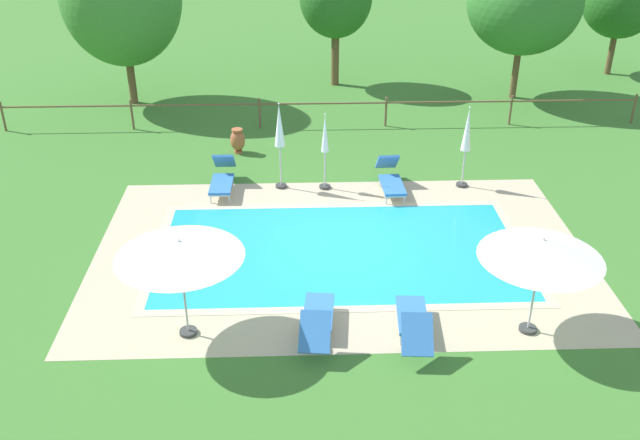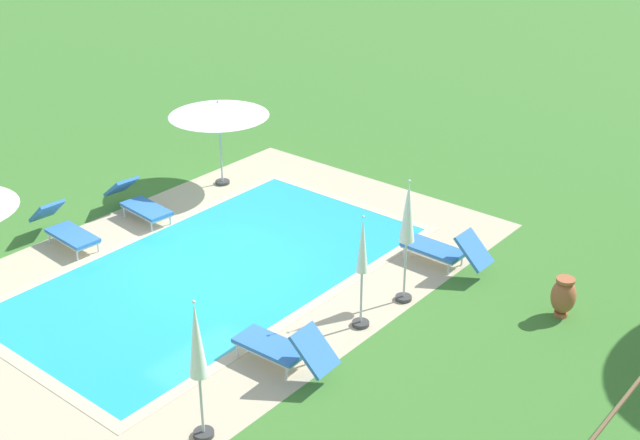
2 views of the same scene
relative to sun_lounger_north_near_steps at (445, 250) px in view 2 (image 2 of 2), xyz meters
The scene contains 14 objects.
ground_plane 4.74m from the sun_lounger_north_near_steps, 48.32° to the right, with size 160.00×160.00×0.00m, color #3D752D.
pool_deck_paving 4.74m from the sun_lounger_north_near_steps, 48.32° to the right, with size 11.85×7.81×0.01m, color #BCAD8E.
swimming_pool_water 4.74m from the sun_lounger_north_near_steps, 48.32° to the right, with size 8.64×4.60×0.01m, color #23A8C1.
pool_coping_rim 4.74m from the sun_lounger_north_near_steps, 48.32° to the right, with size 9.12×5.08×0.01m.
sun_lounger_north_near_steps is the anchor object (origin of this frame).
sun_lounger_north_mid 8.19m from the sun_lounger_north_near_steps, 57.62° to the right, with size 0.74×2.01×0.88m.
sun_lounger_north_far 4.77m from the sun_lounger_north_near_steps, ahead, with size 0.68×1.95×0.93m.
sun_lounger_north_end 7.18m from the sun_lounger_north_near_steps, 69.81° to the right, with size 0.79×2.04×0.85m.
patio_umbrella_open_foreground 6.85m from the sun_lounger_north_near_steps, 91.13° to the right, with size 2.48×2.48×2.21m.
patio_umbrella_closed_row_west 3.09m from the sun_lounger_north_near_steps, ahead, with size 0.32×0.32×2.25m.
patio_umbrella_closed_row_mid_west 6.97m from the sun_lounger_north_near_steps, ahead, with size 0.32×0.32×2.40m.
patio_umbrella_closed_row_centre 2.14m from the sun_lounger_north_near_steps, ahead, with size 0.32×0.32×2.54m.
terracotta_urn_near_fence 2.74m from the sun_lounger_north_near_steps, 84.75° to the left, with size 0.47×0.47×0.80m.
perimeter_fence 5.81m from the sun_lounger_north_near_steps, 58.27° to the left, with size 21.92×0.08×1.05m.
Camera 2 is at (10.43, 11.32, 8.56)m, focal length 47.45 mm.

